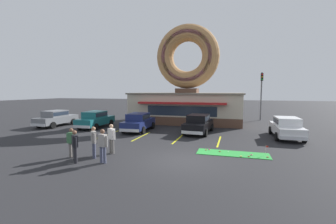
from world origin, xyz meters
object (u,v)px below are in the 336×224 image
object	(u,v)px
putting_flag_pin	(267,148)
car_white	(286,127)
car_teal	(95,119)
pedestrian_beanie_man	(103,144)
trash_bin	(135,120)
golf_ball	(228,152)
car_grey	(56,118)
pedestrian_hooded_kid	(94,141)
pedestrian_blue_sweater_man	(75,145)
car_navy	(139,121)
pedestrian_leather_jacket_man	(111,137)
traffic_light_pole	(261,90)
car_black	(199,123)
pedestrian_clipboard_woman	(72,141)

from	to	relation	value
putting_flag_pin	car_white	size ratio (longest dim) A/B	0.12
car_teal	pedestrian_beanie_man	distance (m)	11.51
putting_flag_pin	car_teal	bearing A→B (deg)	159.02
car_teal	trash_bin	xyz separation A→B (m)	(2.75, 3.13, -0.37)
golf_ball	car_grey	bearing A→B (deg)	163.08
car_grey	car_teal	xyz separation A→B (m)	(4.41, 0.33, 0.00)
pedestrian_hooded_kid	car_grey	bearing A→B (deg)	140.81
pedestrian_blue_sweater_man	trash_bin	bearing A→B (deg)	101.86
golf_ball	pedestrian_blue_sweater_man	distance (m)	8.41
car_grey	pedestrian_beanie_man	world-z (taller)	pedestrian_beanie_man
golf_ball	car_grey	distance (m)	17.92
car_navy	pedestrian_blue_sweater_man	bearing A→B (deg)	-86.05
pedestrian_leather_jacket_man	golf_ball	bearing A→B (deg)	18.25
trash_bin	car_navy	bearing A→B (deg)	-60.48
car_navy	car_white	bearing A→B (deg)	1.82
traffic_light_pole	car_white	bearing A→B (deg)	-85.89
golf_ball	car_grey	size ratio (longest dim) A/B	0.01
pedestrian_blue_sweater_man	pedestrian_beanie_man	xyz separation A→B (m)	(1.35, 0.36, 0.04)
putting_flag_pin	traffic_light_pole	bearing A→B (deg)	85.32
pedestrian_beanie_man	traffic_light_pole	xyz separation A→B (m)	(9.29, 19.75, 2.76)
golf_ball	car_white	xyz separation A→B (m)	(4.11, 5.43, 0.82)
trash_bin	traffic_light_pole	xyz separation A→B (m)	(13.32, 7.32, 3.21)
car_black	car_grey	bearing A→B (deg)	-178.78
car_grey	pedestrian_hooded_kid	size ratio (longest dim) A/B	2.71
car_teal	pedestrian_hooded_kid	size ratio (longest dim) A/B	2.71
car_white	car_black	bearing A→B (deg)	179.20
car_grey	golf_ball	bearing A→B (deg)	-16.92
car_navy	traffic_light_pole	world-z (taller)	traffic_light_pole
car_navy	car_teal	xyz separation A→B (m)	(-4.80, 0.49, 0.00)
pedestrian_blue_sweater_man	pedestrian_leather_jacket_man	world-z (taller)	pedestrian_leather_jacket_man
car_teal	pedestrian_blue_sweater_man	bearing A→B (deg)	-60.62
pedestrian_clipboard_woman	traffic_light_pole	bearing A→B (deg)	59.48
traffic_light_pole	putting_flag_pin	bearing A→B (deg)	-94.68
putting_flag_pin	pedestrian_clipboard_woman	size ratio (longest dim) A/B	0.34
car_grey	pedestrian_blue_sweater_man	world-z (taller)	pedestrian_blue_sweater_man
car_grey	trash_bin	world-z (taller)	car_grey
car_teal	pedestrian_blue_sweater_man	world-z (taller)	pedestrian_blue_sweater_man
car_teal	pedestrian_hooded_kid	distance (m)	10.47
pedestrian_hooded_kid	trash_bin	world-z (taller)	pedestrian_hooded_kid
car_grey	car_white	world-z (taller)	same
car_teal	pedestrian_leather_jacket_man	bearing A→B (deg)	-50.54
trash_bin	pedestrian_beanie_man	bearing A→B (deg)	-72.02
car_navy	car_grey	xyz separation A→B (m)	(-9.21, 0.17, 0.00)
car_white	pedestrian_leather_jacket_man	distance (m)	12.95
golf_ball	car_navy	xyz separation A→B (m)	(-7.91, 5.04, 0.82)
golf_ball	pedestrian_leather_jacket_man	size ratio (longest dim) A/B	0.02
trash_bin	pedestrian_blue_sweater_man	bearing A→B (deg)	-78.14
car_teal	pedestrian_clipboard_woman	xyz separation A→B (m)	(4.64, -8.94, 0.01)
putting_flag_pin	traffic_light_pole	distance (m)	16.49
car_black	pedestrian_leather_jacket_man	bearing A→B (deg)	-116.58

